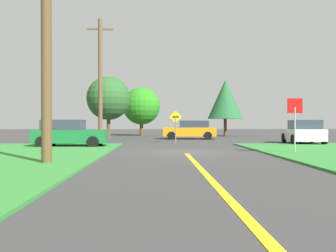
% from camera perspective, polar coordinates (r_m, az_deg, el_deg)
% --- Properties ---
extents(ground_plane, '(120.00, 120.00, 0.00)m').
position_cam_1_polar(ground_plane, '(17.85, 2.69, -4.13)').
color(ground_plane, '#3B3B3B').
extents(lane_stripe_center, '(0.20, 14.00, 0.01)m').
position_cam_1_polar(lane_stripe_center, '(9.94, 6.24, -7.87)').
color(lane_stripe_center, yellow).
rests_on(lane_stripe_center, ground).
extents(stop_sign, '(0.69, 0.10, 2.58)m').
position_cam_1_polar(stop_sign, '(17.75, 19.41, 1.61)').
color(stop_sign, '#9EA0A8').
rests_on(stop_sign, ground).
extents(parked_car_near_building, '(4.27, 1.95, 1.62)m').
position_cam_1_polar(parked_car_near_building, '(22.06, -15.36, -1.16)').
color(parked_car_near_building, '#196B33').
rests_on(parked_car_near_building, ground).
extents(car_on_crossroad, '(2.58, 4.34, 1.62)m').
position_cam_1_polar(car_on_crossroad, '(26.05, 20.59, -0.90)').
color(car_on_crossroad, white).
rests_on(car_on_crossroad, ground).
extents(car_approaching_junction, '(4.72, 2.54, 1.62)m').
position_cam_1_polar(car_approaching_junction, '(31.57, 3.65, -0.61)').
color(car_approaching_junction, orange).
rests_on(car_approaching_junction, ground).
extents(utility_pole_near, '(1.80, 0.36, 9.31)m').
position_cam_1_polar(utility_pole_near, '(13.53, -18.68, 14.55)').
color(utility_pole_near, brown).
rests_on(utility_pole_near, ground).
extents(utility_pole_mid, '(1.80, 0.30, 8.71)m').
position_cam_1_polar(utility_pole_mid, '(25.98, -10.65, 7.23)').
color(utility_pole_mid, brown).
rests_on(utility_pole_mid, ground).
extents(direction_sign, '(0.90, 0.10, 2.30)m').
position_cam_1_polar(direction_sign, '(25.87, 1.21, 0.50)').
color(direction_sign, slate).
rests_on(direction_sign, ground).
extents(oak_tree_left, '(4.05, 4.05, 5.27)m').
position_cam_1_polar(oak_tree_left, '(39.41, -4.22, 3.16)').
color(oak_tree_left, brown).
rests_on(oak_tree_left, ground).
extents(pine_tree_center, '(3.85, 3.85, 5.52)m').
position_cam_1_polar(pine_tree_center, '(32.38, -9.38, 4.34)').
color(pine_tree_center, brown).
rests_on(pine_tree_center, ground).
extents(oak_tree_right, '(3.72, 3.72, 5.94)m').
position_cam_1_polar(oak_tree_right, '(38.47, 9.04, 4.18)').
color(oak_tree_right, brown).
rests_on(oak_tree_right, ground).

